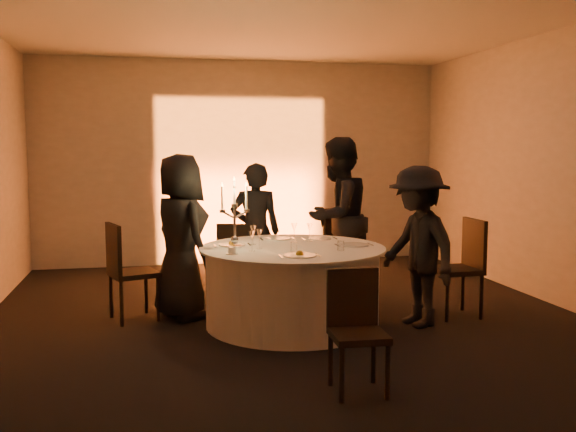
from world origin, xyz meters
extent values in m
plane|color=black|center=(0.00, 0.00, 0.00)|extent=(7.00, 7.00, 0.00)
plane|color=silver|center=(0.00, 0.00, 3.00)|extent=(7.00, 7.00, 0.00)
plane|color=#B0ABA3|center=(0.00, 3.50, 1.50)|extent=(7.00, 0.00, 7.00)
plane|color=#B0ABA3|center=(0.00, -3.50, 1.50)|extent=(7.00, 0.00, 7.00)
plane|color=#B0ABA3|center=(3.00, 0.00, 1.50)|extent=(0.00, 7.00, 7.00)
cube|color=black|center=(0.00, 3.20, 0.05)|extent=(0.25, 0.12, 0.10)
cylinder|color=black|center=(0.00, 0.00, 0.01)|extent=(0.60, 0.60, 0.03)
cylinder|color=black|center=(0.00, 0.00, 0.38)|extent=(0.20, 0.20, 0.75)
cylinder|color=silver|center=(0.00, 0.00, 0.38)|extent=(1.68, 1.68, 0.75)
cylinder|color=silver|center=(0.00, 0.00, 0.76)|extent=(1.80, 1.80, 0.02)
cube|color=black|center=(-1.52, 0.51, 0.47)|extent=(0.54, 0.54, 0.05)
cube|color=black|center=(-1.70, 0.45, 0.74)|extent=(0.18, 0.42, 0.49)
cylinder|color=black|center=(-1.28, 0.39, 0.23)|extent=(0.04, 0.04, 0.46)
cylinder|color=black|center=(-1.40, 0.74, 0.23)|extent=(0.04, 0.04, 0.46)
cylinder|color=black|center=(-1.63, 0.28, 0.23)|extent=(0.04, 0.04, 0.46)
cylinder|color=black|center=(-1.75, 0.63, 0.23)|extent=(0.04, 0.04, 0.46)
cube|color=black|center=(-0.38, 1.30, 0.42)|extent=(0.47, 0.47, 0.05)
cube|color=black|center=(-0.43, 1.13, 0.65)|extent=(0.38, 0.15, 0.44)
cylinder|color=black|center=(-0.18, 1.41, 0.20)|extent=(0.04, 0.04, 0.41)
cylinder|color=black|center=(-0.49, 1.50, 0.20)|extent=(0.04, 0.04, 0.41)
cylinder|color=black|center=(-0.27, 1.10, 0.20)|extent=(0.04, 0.04, 0.41)
cylinder|color=black|center=(-0.58, 1.19, 0.20)|extent=(0.04, 0.04, 0.41)
cube|color=black|center=(0.77, 1.52, 0.48)|extent=(0.59, 0.59, 0.05)
cube|color=black|center=(0.86, 1.34, 0.76)|extent=(0.41, 0.24, 0.50)
cylinder|color=black|center=(0.85, 1.77, 0.24)|extent=(0.04, 0.04, 0.47)
cylinder|color=black|center=(0.51, 1.60, 0.24)|extent=(0.04, 0.04, 0.47)
cylinder|color=black|center=(1.02, 1.44, 0.24)|extent=(0.04, 0.04, 0.47)
cylinder|color=black|center=(0.68, 1.26, 0.24)|extent=(0.04, 0.04, 0.47)
cube|color=black|center=(1.71, -0.04, 0.48)|extent=(0.45, 0.45, 0.05)
cube|color=black|center=(1.91, -0.04, 0.75)|extent=(0.05, 0.44, 0.50)
cylinder|color=black|center=(1.52, 0.14, 0.23)|extent=(0.04, 0.04, 0.47)
cylinder|color=black|center=(1.52, -0.23, 0.23)|extent=(0.04, 0.04, 0.47)
cylinder|color=black|center=(1.89, 0.15, 0.23)|extent=(0.04, 0.04, 0.47)
cylinder|color=black|center=(1.90, -0.22, 0.23)|extent=(0.04, 0.04, 0.47)
cube|color=black|center=(0.08, -1.81, 0.41)|extent=(0.39, 0.39, 0.05)
cube|color=black|center=(0.08, -1.64, 0.65)|extent=(0.38, 0.06, 0.43)
cylinder|color=black|center=(-0.09, -1.96, 0.20)|extent=(0.04, 0.04, 0.40)
cylinder|color=black|center=(0.23, -1.98, 0.20)|extent=(0.04, 0.04, 0.40)
cylinder|color=black|center=(-0.08, -1.64, 0.20)|extent=(0.04, 0.04, 0.40)
cylinder|color=black|center=(0.24, -1.65, 0.20)|extent=(0.04, 0.04, 0.40)
imported|color=black|center=(-1.05, 0.50, 0.83)|extent=(0.83, 0.96, 1.67)
imported|color=black|center=(-0.18, 1.14, 0.78)|extent=(0.62, 0.46, 1.55)
imported|color=black|center=(0.77, 1.07, 0.92)|extent=(1.14, 1.09, 1.85)
imported|color=black|center=(1.18, -0.27, 0.78)|extent=(0.79, 1.11, 1.56)
cylinder|color=white|center=(-0.56, 0.21, 0.78)|extent=(0.26, 0.26, 0.01)
cube|color=silver|center=(-0.73, 0.21, 0.78)|extent=(0.01, 0.17, 0.01)
cube|color=silver|center=(-0.39, 0.21, 0.78)|extent=(0.02, 0.17, 0.01)
sphere|color=gold|center=(-0.56, 0.21, 0.82)|extent=(0.07, 0.07, 0.07)
cylinder|color=white|center=(-0.04, 0.53, 0.78)|extent=(0.27, 0.27, 0.01)
cube|color=silver|center=(-0.21, 0.53, 0.78)|extent=(0.02, 0.17, 0.01)
cube|color=silver|center=(0.13, 0.53, 0.78)|extent=(0.02, 0.17, 0.01)
cylinder|color=white|center=(0.39, 0.44, 0.78)|extent=(0.25, 0.25, 0.01)
cube|color=silver|center=(0.22, 0.44, 0.78)|extent=(0.02, 0.17, 0.01)
cube|color=silver|center=(0.56, 0.44, 0.78)|extent=(0.01, 0.17, 0.01)
cylinder|color=white|center=(0.61, -0.04, 0.78)|extent=(0.29, 0.29, 0.01)
cube|color=silver|center=(0.44, -0.04, 0.78)|extent=(0.02, 0.17, 0.01)
cube|color=silver|center=(0.78, -0.04, 0.78)|extent=(0.01, 0.17, 0.01)
cylinder|color=white|center=(-0.05, -0.54, 0.78)|extent=(0.29, 0.29, 0.01)
cube|color=silver|center=(-0.22, -0.54, 0.78)|extent=(0.02, 0.17, 0.01)
cube|color=silver|center=(0.12, -0.54, 0.78)|extent=(0.02, 0.17, 0.01)
sphere|color=gold|center=(-0.05, -0.54, 0.82)|extent=(0.07, 0.07, 0.07)
cylinder|color=white|center=(-0.62, -0.29, 0.77)|extent=(0.11, 0.11, 0.01)
cylinder|color=white|center=(-0.62, -0.29, 0.81)|extent=(0.07, 0.07, 0.06)
cylinder|color=silver|center=(-0.55, 0.08, 0.78)|extent=(0.14, 0.14, 0.02)
sphere|color=silver|center=(-0.55, 0.08, 0.84)|extent=(0.07, 0.07, 0.07)
cylinder|color=silver|center=(-0.55, 0.08, 0.98)|extent=(0.03, 0.03, 0.36)
cylinder|color=silver|center=(-0.55, 0.08, 1.18)|extent=(0.06, 0.06, 0.03)
cylinder|color=white|center=(-0.55, 0.08, 1.30)|extent=(0.02, 0.02, 0.23)
cone|color=orange|center=(-0.55, 0.08, 1.44)|extent=(0.02, 0.02, 0.04)
cylinder|color=silver|center=(-0.61, 0.08, 1.09)|extent=(0.13, 0.02, 0.09)
cylinder|color=silver|center=(-0.67, 0.08, 1.12)|extent=(0.05, 0.05, 0.03)
cylinder|color=white|center=(-0.67, 0.08, 1.25)|extent=(0.02, 0.02, 0.23)
cone|color=orange|center=(-0.67, 0.08, 1.38)|extent=(0.02, 0.02, 0.04)
cylinder|color=silver|center=(-0.49, 0.08, 1.09)|extent=(0.13, 0.02, 0.09)
cylinder|color=silver|center=(-0.43, 0.08, 1.12)|extent=(0.05, 0.05, 0.03)
cylinder|color=white|center=(-0.43, 0.08, 1.25)|extent=(0.02, 0.02, 0.23)
cone|color=orange|center=(-0.43, 0.08, 1.38)|extent=(0.02, 0.02, 0.04)
cylinder|color=silver|center=(0.25, 0.31, 0.77)|extent=(0.06, 0.06, 0.01)
cylinder|color=silver|center=(0.25, 0.31, 0.83)|extent=(0.01, 0.01, 0.10)
cone|color=silver|center=(0.25, 0.31, 0.92)|extent=(0.07, 0.07, 0.09)
cylinder|color=silver|center=(-0.35, 0.21, 0.77)|extent=(0.06, 0.06, 0.01)
cylinder|color=silver|center=(-0.35, 0.21, 0.83)|extent=(0.01, 0.01, 0.10)
cone|color=silver|center=(-0.35, 0.21, 0.92)|extent=(0.07, 0.07, 0.09)
cylinder|color=silver|center=(-0.42, -0.19, 0.77)|extent=(0.06, 0.06, 0.01)
cylinder|color=silver|center=(-0.42, -0.19, 0.83)|extent=(0.01, 0.01, 0.10)
cone|color=silver|center=(-0.42, -0.19, 0.92)|extent=(0.07, 0.07, 0.09)
cylinder|color=silver|center=(-0.33, -0.07, 0.77)|extent=(0.06, 0.06, 0.01)
cylinder|color=silver|center=(-0.33, -0.07, 0.83)|extent=(0.01, 0.01, 0.10)
cone|color=silver|center=(-0.33, -0.07, 0.92)|extent=(0.07, 0.07, 0.09)
cylinder|color=silver|center=(0.10, 0.34, 0.77)|extent=(0.06, 0.06, 0.01)
cylinder|color=silver|center=(0.10, 0.34, 0.83)|extent=(0.01, 0.01, 0.10)
cone|color=silver|center=(0.10, 0.34, 0.92)|extent=(0.07, 0.07, 0.09)
cylinder|color=silver|center=(-0.05, -0.29, 0.82)|extent=(0.07, 0.07, 0.09)
cylinder|color=silver|center=(0.39, -0.31, 0.82)|extent=(0.07, 0.07, 0.09)
camera|label=1|loc=(-1.33, -5.99, 1.73)|focal=40.00mm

